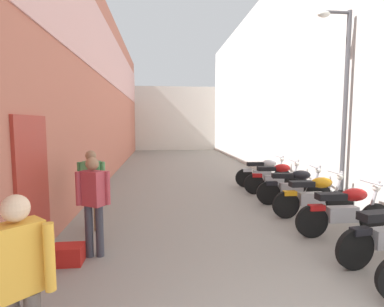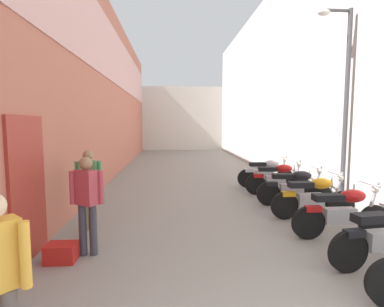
{
  "view_description": "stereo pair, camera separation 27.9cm",
  "coord_description": "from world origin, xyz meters",
  "px_view_note": "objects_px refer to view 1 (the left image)",
  "views": [
    {
      "loc": [
        -1.2,
        -1.23,
        2.08
      ],
      "look_at": [
        -0.36,
        6.71,
        1.28
      ],
      "focal_mm": 28.25,
      "sensor_mm": 36.0,
      "label": 1
    },
    {
      "loc": [
        -0.92,
        -1.26,
        2.08
      ],
      "look_at": [
        -0.36,
        6.71,
        1.28
      ],
      "focal_mm": 28.25,
      "sensor_mm": 36.0,
      "label": 2
    }
  ],
  "objects_px": {
    "motorcycle_sixth": "(276,177)",
    "plastic_crate": "(68,255)",
    "umbrella_leaning": "(8,258)",
    "pedestrian_by_doorway": "(20,281)",
    "pedestrian_mid_alley": "(93,199)",
    "street_lamp": "(342,97)",
    "motorcycle_third": "(345,210)",
    "motorcycle_seventh": "(264,172)",
    "motorcycle_fourth": "(314,195)",
    "pedestrian_further_down": "(92,184)",
    "motorcycle_fifth": "(294,186)"
  },
  "relations": [
    {
      "from": "motorcycle_sixth",
      "to": "plastic_crate",
      "type": "bearing_deg",
      "value": -140.26
    },
    {
      "from": "pedestrian_further_down",
      "to": "motorcycle_seventh",
      "type": "bearing_deg",
      "value": 37.57
    },
    {
      "from": "motorcycle_fifth",
      "to": "street_lamp",
      "type": "relative_size",
      "value": 0.4
    },
    {
      "from": "motorcycle_sixth",
      "to": "pedestrian_by_doorway",
      "type": "relative_size",
      "value": 1.18
    },
    {
      "from": "umbrella_leaning",
      "to": "street_lamp",
      "type": "height_order",
      "value": "street_lamp"
    },
    {
      "from": "motorcycle_sixth",
      "to": "motorcycle_seventh",
      "type": "xyz_separation_m",
      "value": [
        0.0,
        1.05,
        0.0
      ]
    },
    {
      "from": "motorcycle_third",
      "to": "motorcycle_seventh",
      "type": "xyz_separation_m",
      "value": [
        -0.0,
        4.39,
        0.0
      ]
    },
    {
      "from": "motorcycle_third",
      "to": "motorcycle_fourth",
      "type": "xyz_separation_m",
      "value": [
        -0.0,
        1.14,
        0.0
      ]
    },
    {
      "from": "plastic_crate",
      "to": "pedestrian_further_down",
      "type": "bearing_deg",
      "value": 87.31
    },
    {
      "from": "motorcycle_third",
      "to": "street_lamp",
      "type": "bearing_deg",
      "value": 63.22
    },
    {
      "from": "pedestrian_by_doorway",
      "to": "motorcycle_seventh",
      "type": "bearing_deg",
      "value": 58.53
    },
    {
      "from": "pedestrian_mid_alley",
      "to": "umbrella_leaning",
      "type": "xyz_separation_m",
      "value": [
        -0.56,
        -1.47,
        -0.24
      ]
    },
    {
      "from": "pedestrian_mid_alley",
      "to": "umbrella_leaning",
      "type": "distance_m",
      "value": 1.59
    },
    {
      "from": "motorcycle_fifth",
      "to": "motorcycle_sixth",
      "type": "height_order",
      "value": "same"
    },
    {
      "from": "motorcycle_fourth",
      "to": "pedestrian_by_doorway",
      "type": "relative_size",
      "value": 1.18
    },
    {
      "from": "motorcycle_sixth",
      "to": "umbrella_leaning",
      "type": "relative_size",
      "value": 1.91
    },
    {
      "from": "motorcycle_third",
      "to": "pedestrian_mid_alley",
      "type": "distance_m",
      "value": 4.44
    },
    {
      "from": "motorcycle_third",
      "to": "motorcycle_fifth",
      "type": "bearing_deg",
      "value": 90.0
    },
    {
      "from": "street_lamp",
      "to": "plastic_crate",
      "type": "bearing_deg",
      "value": -159.91
    },
    {
      "from": "pedestrian_by_doorway",
      "to": "pedestrian_mid_alley",
      "type": "xyz_separation_m",
      "value": [
        0.01,
        2.43,
        0.0
      ]
    },
    {
      "from": "motorcycle_fifth",
      "to": "motorcycle_sixth",
      "type": "distance_m",
      "value": 1.19
    },
    {
      "from": "pedestrian_further_down",
      "to": "motorcycle_fourth",
      "type": "bearing_deg",
      "value": 4.27
    },
    {
      "from": "motorcycle_third",
      "to": "motorcycle_fourth",
      "type": "bearing_deg",
      "value": 90.0
    },
    {
      "from": "motorcycle_sixth",
      "to": "pedestrian_by_doorway",
      "type": "distance_m",
      "value": 7.6
    },
    {
      "from": "pedestrian_mid_alley",
      "to": "pedestrian_further_down",
      "type": "relative_size",
      "value": 1.0
    },
    {
      "from": "pedestrian_mid_alley",
      "to": "plastic_crate",
      "type": "height_order",
      "value": "pedestrian_mid_alley"
    },
    {
      "from": "motorcycle_fifth",
      "to": "motorcycle_seventh",
      "type": "relative_size",
      "value": 0.99
    },
    {
      "from": "motorcycle_third",
      "to": "motorcycle_seventh",
      "type": "height_order",
      "value": "same"
    },
    {
      "from": "motorcycle_fourth",
      "to": "motorcycle_fifth",
      "type": "relative_size",
      "value": 1.01
    },
    {
      "from": "umbrella_leaning",
      "to": "street_lamp",
      "type": "relative_size",
      "value": 0.21
    },
    {
      "from": "motorcycle_fourth",
      "to": "motorcycle_seventh",
      "type": "distance_m",
      "value": 3.26
    },
    {
      "from": "pedestrian_further_down",
      "to": "plastic_crate",
      "type": "bearing_deg",
      "value": -92.69
    },
    {
      "from": "motorcycle_fourth",
      "to": "pedestrian_further_down",
      "type": "relative_size",
      "value": 1.18
    },
    {
      "from": "motorcycle_fourth",
      "to": "motorcycle_seventh",
      "type": "xyz_separation_m",
      "value": [
        -0.0,
        3.26,
        0.0
      ]
    },
    {
      "from": "motorcycle_third",
      "to": "pedestrian_further_down",
      "type": "relative_size",
      "value": 1.18
    },
    {
      "from": "pedestrian_by_doorway",
      "to": "umbrella_leaning",
      "type": "height_order",
      "value": "pedestrian_by_doorway"
    },
    {
      "from": "umbrella_leaning",
      "to": "motorcycle_third",
      "type": "bearing_deg",
      "value": 20.58
    },
    {
      "from": "motorcycle_seventh",
      "to": "pedestrian_by_doorway",
      "type": "xyz_separation_m",
      "value": [
        -4.42,
        -7.22,
        0.42
      ]
    },
    {
      "from": "umbrella_leaning",
      "to": "motorcycle_seventh",
      "type": "bearing_deg",
      "value": 51.56
    },
    {
      "from": "motorcycle_sixth",
      "to": "pedestrian_by_doorway",
      "type": "height_order",
      "value": "pedestrian_by_doorway"
    },
    {
      "from": "motorcycle_fifth",
      "to": "pedestrian_mid_alley",
      "type": "xyz_separation_m",
      "value": [
        -4.41,
        -2.55,
        0.42
      ]
    },
    {
      "from": "motorcycle_sixth",
      "to": "street_lamp",
      "type": "relative_size",
      "value": 0.41
    },
    {
      "from": "motorcycle_seventh",
      "to": "pedestrian_mid_alley",
      "type": "xyz_separation_m",
      "value": [
        -4.41,
        -4.79,
        0.42
      ]
    },
    {
      "from": "pedestrian_by_doorway",
      "to": "street_lamp",
      "type": "distance_m",
      "value": 6.86
    },
    {
      "from": "motorcycle_fifth",
      "to": "umbrella_leaning",
      "type": "relative_size",
      "value": 1.9
    },
    {
      "from": "motorcycle_seventh",
      "to": "pedestrian_further_down",
      "type": "height_order",
      "value": "pedestrian_further_down"
    },
    {
      "from": "motorcycle_fifth",
      "to": "motorcycle_seventh",
      "type": "xyz_separation_m",
      "value": [
        0.0,
        2.24,
        0.0
      ]
    },
    {
      "from": "umbrella_leaning",
      "to": "motorcycle_sixth",
      "type": "bearing_deg",
      "value": 46.34
    },
    {
      "from": "pedestrian_by_doorway",
      "to": "street_lamp",
      "type": "height_order",
      "value": "street_lamp"
    },
    {
      "from": "motorcycle_fourth",
      "to": "pedestrian_further_down",
      "type": "xyz_separation_m",
      "value": [
        -4.69,
        -0.35,
        0.42
      ]
    }
  ]
}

